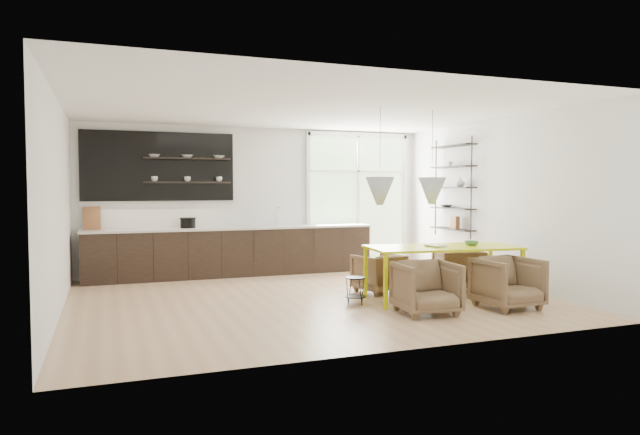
# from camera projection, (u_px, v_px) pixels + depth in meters

# --- Properties ---
(room) EXTENTS (7.02, 6.01, 2.91)m
(room) POSITION_uv_depth(u_px,v_px,m) (320.00, 201.00, 9.91)
(room) COLOR tan
(room) RESTS_ON ground
(kitchen_run) EXTENTS (5.54, 0.69, 2.75)m
(kitchen_run) POSITION_uv_depth(u_px,v_px,m) (229.00, 245.00, 11.00)
(kitchen_run) COLOR black
(kitchen_run) RESTS_ON ground
(right_shelving) EXTENTS (0.26, 1.22, 1.90)m
(right_shelving) POSITION_uv_depth(u_px,v_px,m) (453.00, 190.00, 10.95)
(right_shelving) COLOR black
(right_shelving) RESTS_ON ground
(dining_table) EXTENTS (2.35, 1.28, 0.82)m
(dining_table) POSITION_uv_depth(u_px,v_px,m) (442.00, 250.00, 8.58)
(dining_table) COLOR #CFDC03
(dining_table) RESTS_ON ground
(armchair_back_left) EXTENTS (0.81, 0.83, 0.63)m
(armchair_back_left) POSITION_uv_depth(u_px,v_px,m) (378.00, 273.00, 9.22)
(armchair_back_left) COLOR brown
(armchair_back_left) RESTS_ON ground
(armchair_back_right) EXTENTS (0.90, 0.91, 0.68)m
(armchair_back_right) POSITION_uv_depth(u_px,v_px,m) (458.00, 269.00, 9.54)
(armchair_back_right) COLOR brown
(armchair_back_right) RESTS_ON ground
(armchair_front_left) EXTENTS (0.83, 0.85, 0.71)m
(armchair_front_left) POSITION_uv_depth(u_px,v_px,m) (426.00, 288.00, 7.65)
(armchair_front_left) COLOR brown
(armchair_front_left) RESTS_ON ground
(armchair_front_right) EXTENTS (0.81, 0.84, 0.72)m
(armchair_front_right) POSITION_uv_depth(u_px,v_px,m) (508.00, 283.00, 8.01)
(armchair_front_right) COLOR brown
(armchair_front_right) RESTS_ON ground
(wire_stool) EXTENTS (0.31, 0.31, 0.39)m
(wire_stool) POSITION_uv_depth(u_px,v_px,m) (355.00, 287.00, 8.32)
(wire_stool) COLOR black
(wire_stool) RESTS_ON ground
(table_book) EXTENTS (0.27, 0.33, 0.03)m
(table_book) POSITION_uv_depth(u_px,v_px,m) (430.00, 246.00, 8.49)
(table_book) COLOR white
(table_book) RESTS_ON dining_table
(table_bowl) EXTENTS (0.26, 0.26, 0.07)m
(table_bowl) POSITION_uv_depth(u_px,v_px,m) (471.00, 243.00, 8.72)
(table_bowl) COLOR #447845
(table_bowl) RESTS_ON dining_table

